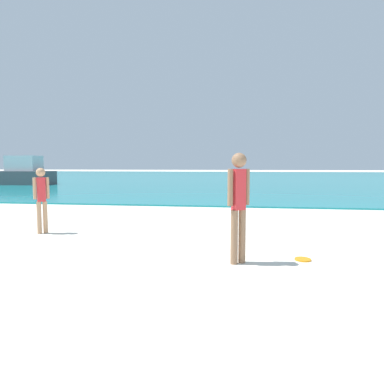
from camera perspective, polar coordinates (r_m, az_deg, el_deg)
The scene contains 5 objects.
water at distance 42.01m, azimuth 5.73°, elevation 2.62°, with size 160.00×60.00×0.06m, color teal.
person_standing at distance 5.18m, azimuth 8.02°, elevation -1.57°, with size 0.34×0.27×1.73m.
frisbee at distance 5.77m, azimuth 18.54°, elevation -10.95°, with size 0.26×0.26×0.03m, color orange.
person_distant at distance 8.14m, azimuth -24.49°, elevation -0.70°, with size 0.27×0.25×1.48m.
boat_near at distance 28.46m, azimuth -28.37°, elevation 2.66°, with size 6.38×2.13×2.16m.
Camera 1 is at (1.63, 1.31, 1.55)m, focal length 30.97 mm.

